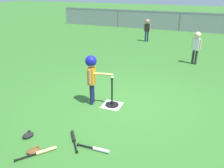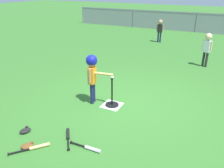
{
  "view_description": "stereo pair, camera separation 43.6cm",
  "coord_description": "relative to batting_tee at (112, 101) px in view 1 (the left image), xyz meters",
  "views": [
    {
      "loc": [
        1.43,
        -4.64,
        2.64
      ],
      "look_at": [
        -0.34,
        -0.17,
        0.55
      ],
      "focal_mm": 36.85,
      "sensor_mm": 36.0,
      "label": 1
    },
    {
      "loc": [
        1.83,
        -4.46,
        2.64
      ],
      "look_at": [
        -0.34,
        -0.17,
        0.55
      ],
      "focal_mm": 36.85,
      "sensor_mm": 36.0,
      "label": 2
    }
  ],
  "objects": [
    {
      "name": "batter_child",
      "position": [
        -0.47,
        -0.08,
        0.74
      ],
      "size": [
        0.64,
        0.34,
        1.2
      ],
      "color": "#191E4C",
      "rests_on": "ground_plane"
    },
    {
      "name": "batting_tee",
      "position": [
        0.0,
        0.0,
        0.0
      ],
      "size": [
        0.32,
        0.32,
        0.69
      ],
      "color": "black",
      "rests_on": "ground_plane"
    },
    {
      "name": "glove_near_bats",
      "position": [
        -1.01,
        -1.73,
        -0.07
      ],
      "size": [
        0.22,
        0.26,
        0.07
      ],
      "color": "black",
      "rests_on": "ground_plane"
    },
    {
      "name": "outfield_fence",
      "position": [
        0.34,
        10.33,
        0.51
      ],
      "size": [
        16.06,
        0.06,
        1.15
      ],
      "color": "slate",
      "rests_on": "ground_plane"
    },
    {
      "name": "fielder_deep_right",
      "position": [
        1.59,
        3.97,
        0.63
      ],
      "size": [
        0.32,
        0.23,
        1.16
      ],
      "color": "#262626",
      "rests_on": "ground_plane"
    },
    {
      "name": "spare_bat_black",
      "position": [
        -0.17,
        -1.49,
        -0.08
      ],
      "size": [
        0.43,
        0.52,
        0.06
      ],
      "color": "black",
      "rests_on": "ground_plane"
    },
    {
      "name": "home_plate",
      "position": [
        0.0,
        0.0,
        -0.11
      ],
      "size": [
        0.44,
        0.44,
        0.01
      ],
      "primitive_type": "cube",
      "color": "white",
      "rests_on": "ground_plane"
    },
    {
      "name": "fielder_deep_left",
      "position": [
        -0.86,
        6.84,
        0.59
      ],
      "size": [
        0.32,
        0.22,
        1.09
      ],
      "color": "#191E4C",
      "rests_on": "ground_plane"
    },
    {
      "name": "baseball_on_tee",
      "position": [
        0.0,
        0.0,
        0.61
      ],
      "size": [
        0.07,
        0.07,
        0.07
      ],
      "primitive_type": "sphere",
      "color": "white",
      "rests_on": "batting_tee"
    },
    {
      "name": "spare_bat_silver",
      "position": [
        0.37,
        -1.6,
        -0.08
      ],
      "size": [
        0.6,
        0.07,
        0.06
      ],
      "color": "silver",
      "rests_on": "ground_plane"
    },
    {
      "name": "ground_plane",
      "position": [
        0.34,
        0.17,
        -0.11
      ],
      "size": [
        60.0,
        60.0,
        0.0
      ],
      "primitive_type": "plane",
      "color": "#336B28"
    },
    {
      "name": "spare_bat_wood",
      "position": [
        -0.48,
        -2.01,
        -0.08
      ],
      "size": [
        0.49,
        0.56,
        0.06
      ],
      "color": "#DBB266",
      "rests_on": "ground_plane"
    },
    {
      "name": "glove_by_plate",
      "position": [
        -0.62,
        -2.05,
        -0.07
      ],
      "size": [
        0.27,
        0.26,
        0.07
      ],
      "color": "brown",
      "rests_on": "ground_plane"
    }
  ]
}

